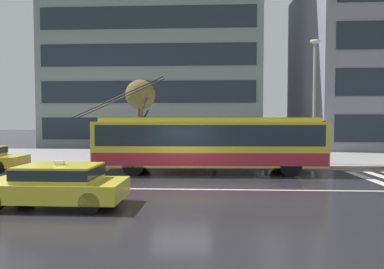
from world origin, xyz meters
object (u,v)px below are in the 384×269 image
object	(u,v)px
pedestrian_at_shelter	(265,136)
street_tree_bare	(141,97)
bus_shelter	(174,131)
pedestrian_approaching_curb	(214,136)
street_lamp	(314,91)
trolleybus	(209,142)
taxi_oncoming_near	(57,183)

from	to	relation	value
pedestrian_at_shelter	street_tree_bare	distance (m)	8.30
bus_shelter	pedestrian_approaching_curb	bearing A→B (deg)	2.24
pedestrian_at_shelter	street_lamp	distance (m)	3.80
bus_shelter	pedestrian_at_shelter	xyz separation A→B (m)	(5.49, -0.03, -0.27)
street_lamp	bus_shelter	bearing A→B (deg)	177.43
trolleybus	street_lamp	world-z (taller)	street_lamp
pedestrian_at_shelter	pedestrian_approaching_curb	bearing A→B (deg)	177.60
taxi_oncoming_near	pedestrian_at_shelter	xyz separation A→B (m)	(8.08, 9.72, 1.00)
trolleybus	bus_shelter	bearing A→B (deg)	123.67
pedestrian_approaching_curb	street_tree_bare	distance (m)	5.49
trolleybus	pedestrian_approaching_curb	size ratio (longest dim) A/B	6.16
bus_shelter	street_lamp	distance (m)	8.56
street_lamp	street_tree_bare	distance (m)	10.67
street_lamp	trolleybus	bearing A→B (deg)	-155.50
bus_shelter	pedestrian_approaching_curb	xyz separation A→B (m)	(2.43, 0.10, -0.26)
taxi_oncoming_near	trolleybus	bearing A→B (deg)	54.62
bus_shelter	street_tree_bare	size ratio (longest dim) A/B	0.82
bus_shelter	trolleybus	bearing A→B (deg)	-56.33
street_tree_bare	street_lamp	bearing A→B (deg)	-9.57
street_lamp	street_tree_bare	size ratio (longest dim) A/B	1.39
pedestrian_at_shelter	pedestrian_approaching_curb	size ratio (longest dim) A/B	0.97
pedestrian_approaching_curb	street_tree_bare	size ratio (longest dim) A/B	0.39
street_lamp	pedestrian_approaching_curb	bearing A→B (deg)	175.42
taxi_oncoming_near	street_lamp	size ratio (longest dim) A/B	0.59
taxi_oncoming_near	pedestrian_approaching_curb	xyz separation A→B (m)	(5.01, 9.85, 1.01)
pedestrian_approaching_curb	street_lamp	bearing A→B (deg)	-4.58
trolleybus	pedestrian_at_shelter	size ratio (longest dim) A/B	6.36
trolleybus	taxi_oncoming_near	size ratio (longest dim) A/B	2.92
taxi_oncoming_near	pedestrian_approaching_curb	world-z (taller)	pedestrian_approaching_curb
bus_shelter	pedestrian_approaching_curb	distance (m)	2.44
taxi_oncoming_near	bus_shelter	distance (m)	10.17
street_lamp	street_tree_bare	bearing A→B (deg)	170.43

